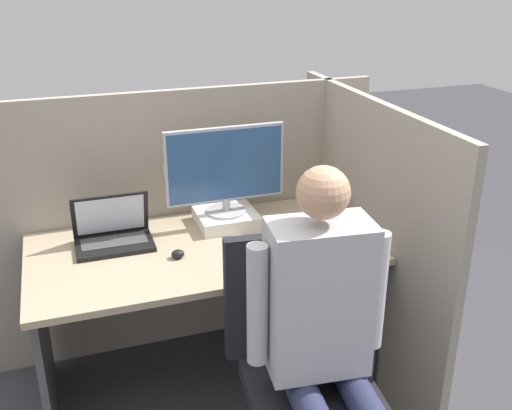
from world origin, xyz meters
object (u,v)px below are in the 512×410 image
Objects in this scene: monitor at (225,168)px; office_chair at (301,366)px; stapler at (329,217)px; laptop at (113,235)px; carrot_toy at (280,250)px; person at (326,334)px; paper_box at (227,218)px.

monitor is 0.56× the size of office_chair.
office_chair is (-0.45, -0.73, -0.23)m from stapler.
laptop is at bearing 124.39° from office_chair.
carrot_toy is at bearing -145.64° from stapler.
person is at bearing -83.80° from office_chair.
monitor reaches higher than stapler.
monitor is 4.54× the size of stapler.
person reaches higher than laptop.
paper_box is 1.79× the size of carrot_toy.
laptop is 0.75m from carrot_toy.
laptop reaches higher than paper_box.
stapler is at bearing -16.46° from paper_box.
monitor is 0.48m from carrot_toy.
office_chair is (0.56, -0.83, -0.25)m from laptop.
office_chair is at bearing -88.29° from paper_box.
person reaches higher than stapler.
paper_box reaches higher than carrot_toy.
person is (-0.09, -0.66, 0.02)m from carrot_toy.
monitor is 1.00m from office_chair.
laptop is at bearing 153.97° from carrot_toy.
monitor is at bearing 163.22° from stapler.
monitor is 0.59m from laptop.
carrot_toy is (-0.34, -0.24, -0.01)m from stapler.
paper_box is 0.50m from stapler.
stapler is (0.48, -0.14, -0.00)m from paper_box.
person is (-0.43, -0.89, 0.01)m from stapler.
paper_box is at bearing 109.49° from carrot_toy.
office_chair is at bearing -102.15° from carrot_toy.
paper_box is 0.50× the size of monitor.
office_chair is at bearing -88.29° from monitor.
carrot_toy is at bearing 77.85° from office_chair.
person is (0.02, -0.16, 0.25)m from office_chair.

